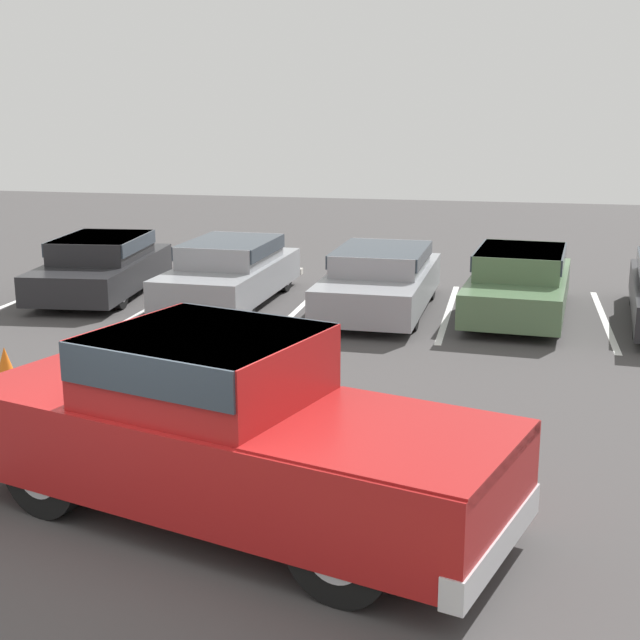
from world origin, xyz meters
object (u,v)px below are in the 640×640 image
object	(u,v)px
pickup_truck	(232,429)
parked_sedan_b	(230,270)
traffic_cone	(6,368)
parked_sedan_d	(519,281)
wheel_stop_curb	(265,270)
parked_sedan_a	(102,264)
parked_sedan_c	(381,278)

from	to	relation	value
pickup_truck	parked_sedan_b	size ratio (longest dim) A/B	1.30
pickup_truck	traffic_cone	distance (m)	5.52
parked_sedan_b	parked_sedan_d	size ratio (longest dim) A/B	0.99
traffic_cone	wheel_stop_curb	xyz separation A→B (m)	(1.25, 9.17, -0.20)
parked_sedan_a	parked_sedan_b	distance (m)	2.85
pickup_truck	parked_sedan_a	distance (m)	11.03
pickup_truck	parked_sedan_c	size ratio (longest dim) A/B	1.26
parked_sedan_b	parked_sedan_d	distance (m)	5.70
parked_sedan_d	parked_sedan_c	bearing A→B (deg)	-81.33
parked_sedan_d	traffic_cone	size ratio (longest dim) A/B	7.62
parked_sedan_c	parked_sedan_b	bearing A→B (deg)	-91.78
parked_sedan_d	traffic_cone	distance (m)	9.32
parked_sedan_c	parked_sedan_d	xyz separation A→B (m)	(2.61, 0.18, 0.02)
parked_sedan_c	wheel_stop_curb	distance (m)	4.71
pickup_truck	wheel_stop_curb	distance (m)	12.85
parked_sedan_a	parked_sedan_c	bearing A→B (deg)	81.64
parked_sedan_b	parked_sedan_d	bearing A→B (deg)	91.73
pickup_truck	wheel_stop_curb	size ratio (longest dim) A/B	3.14
wheel_stop_curb	parked_sedan_c	bearing A→B (deg)	-45.73
parked_sedan_a	parked_sedan_c	distance (m)	5.94
parked_sedan_c	wheel_stop_curb	world-z (taller)	parked_sedan_c
parked_sedan_d	wheel_stop_curb	bearing A→B (deg)	-113.57
parked_sedan_b	wheel_stop_curb	bearing A→B (deg)	-175.08
parked_sedan_a	parked_sedan_c	size ratio (longest dim) A/B	0.98
parked_sedan_a	wheel_stop_curb	xyz separation A→B (m)	(2.67, 3.07, -0.59)
parked_sedan_d	wheel_stop_curb	world-z (taller)	parked_sedan_d
traffic_cone	wheel_stop_curb	bearing A→B (deg)	82.22
pickup_truck	parked_sedan_c	distance (m)	9.08
pickup_truck	parked_sedan_a	xyz separation A→B (m)	(-5.82, 9.36, -0.26)
pickup_truck	traffic_cone	size ratio (longest dim) A/B	9.85
parked_sedan_b	traffic_cone	world-z (taller)	parked_sedan_b
parked_sedan_c	parked_sedan_a	bearing A→B (deg)	-91.27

